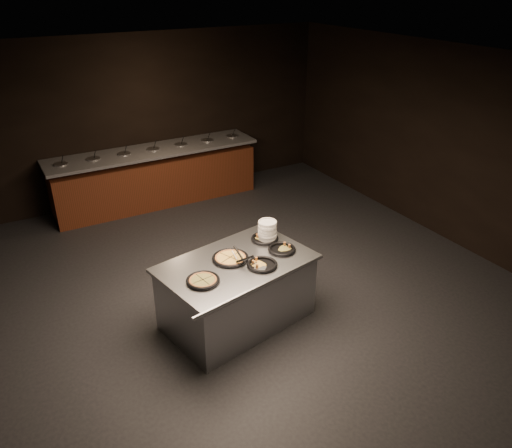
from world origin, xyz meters
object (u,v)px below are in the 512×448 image
(serving_counter, at_px, (237,293))
(plate_stack, at_px, (267,231))
(pan_veggie_whole, at_px, (203,280))
(pan_cheese_whole, at_px, (230,258))

(serving_counter, relative_size, plate_stack, 7.84)
(serving_counter, xyz_separation_m, plate_stack, (0.58, 0.29, 0.55))
(plate_stack, bearing_deg, pan_veggie_whole, -156.20)
(pan_veggie_whole, height_order, pan_cheese_whole, same)
(plate_stack, height_order, pan_cheese_whole, plate_stack)
(plate_stack, distance_m, pan_veggie_whole, 1.19)
(plate_stack, bearing_deg, pan_cheese_whole, -161.36)
(serving_counter, bearing_deg, plate_stack, 15.30)
(serving_counter, bearing_deg, pan_cheese_whole, 100.53)
(serving_counter, height_order, pan_veggie_whole, pan_veggie_whole)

